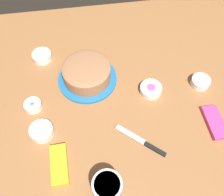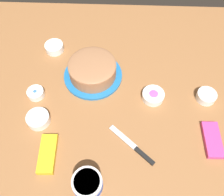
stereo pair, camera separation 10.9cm
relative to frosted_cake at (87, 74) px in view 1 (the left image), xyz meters
name	(u,v)px [view 1 (the left image)]	position (x,y,z in m)	size (l,w,h in m)	color
ground_plane	(126,115)	(-0.22, -0.15, -0.05)	(1.54, 1.54, 0.00)	#936038
frosted_cake	(87,74)	(0.00, 0.00, 0.00)	(0.28, 0.28, 0.10)	#1E6BB2
frosting_tub	(107,187)	(-0.52, -0.02, 0.00)	(0.11, 0.11, 0.08)	white
spreading_knife	(145,143)	(-0.36, -0.20, -0.04)	(0.17, 0.19, 0.01)	silver
sprinkle_bowl_rainbow	(151,89)	(-0.11, -0.28, -0.03)	(0.10, 0.10, 0.04)	white
sprinkle_bowl_pink	(42,131)	(-0.25, 0.21, -0.03)	(0.10, 0.10, 0.04)	white
sprinkle_bowl_orange	(200,82)	(-0.11, -0.52, -0.03)	(0.09, 0.09, 0.04)	white
sprinkle_bowl_yellow	(42,56)	(0.17, 0.21, -0.03)	(0.09, 0.09, 0.04)	white
sprinkle_bowl_blue	(33,105)	(-0.12, 0.25, -0.03)	(0.08, 0.08, 0.03)	white
candy_box_lower	(59,165)	(-0.40, 0.15, -0.03)	(0.16, 0.06, 0.03)	yellow
candy_box_upper	(215,122)	(-0.32, -0.52, -0.04)	(0.16, 0.07, 0.02)	#E53D8E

